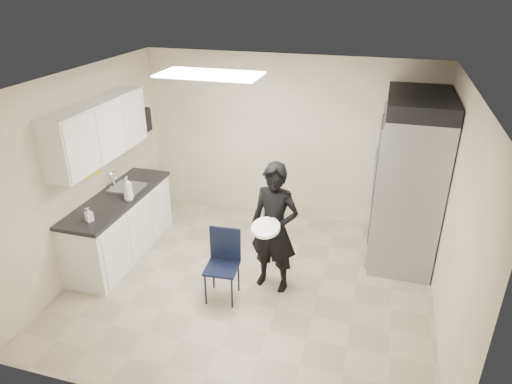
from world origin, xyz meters
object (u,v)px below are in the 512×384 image
(folding_chair, at_px, (222,268))
(commercial_fridge, at_px, (408,187))
(man_tuxedo, at_px, (274,228))
(lower_counter, at_px, (121,227))

(folding_chair, bearing_deg, commercial_fridge, 33.94)
(commercial_fridge, distance_m, man_tuxedo, 1.97)
(man_tuxedo, bearing_deg, folding_chair, -132.61)
(folding_chair, bearing_deg, lower_counter, 158.02)
(lower_counter, height_order, folding_chair, folding_chair)
(man_tuxedo, bearing_deg, lower_counter, -173.55)
(folding_chair, distance_m, man_tuxedo, 0.79)
(commercial_fridge, distance_m, folding_chair, 2.71)
(lower_counter, height_order, man_tuxedo, man_tuxedo)
(commercial_fridge, relative_size, folding_chair, 2.43)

